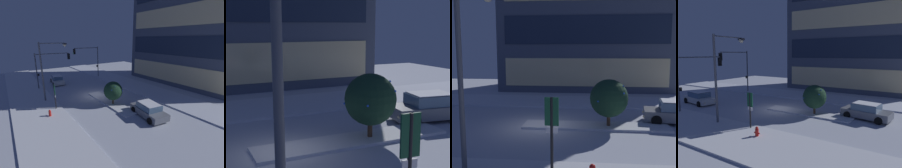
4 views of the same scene
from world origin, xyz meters
The scene contains 13 objects.
ground centered at (0.00, 0.00, 0.00)m, with size 52.00×52.00×0.00m, color silver.
curb_strip_near centered at (0.00, -8.04, 0.07)m, with size 52.00×5.20×0.14m, color silver.
curb_strip_far centered at (0.00, 8.04, 0.07)m, with size 52.00×5.20×0.14m, color silver.
median_strip centered at (3.46, 0.22, 0.07)m, with size 9.00×1.80×0.14m, color silver.
office_tower_main centered at (2.64, 18.63, 13.76)m, with size 19.72×10.88×27.51m.
car_near centered at (-9.76, -2.68, 0.71)m, with size 4.89×2.47×1.49m.
car_far centered at (8.86, 1.60, 0.71)m, with size 4.63×2.65×1.49m.
traffic_light_corner_near_left centered at (-8.00, -3.94, 4.10)m, with size 0.32×5.80×5.84m.
traffic_light_corner_far_left centered at (-10.15, 4.17, 4.45)m, with size 0.32×5.49×6.43m.
street_lamp_arched centered at (-1.80, -5.60, 5.01)m, with size 0.56×3.51×7.63m.
fire_hydrant centered at (3.17, -7.20, 0.41)m, with size 0.48×0.26×0.84m.
parking_info_sign centered at (1.59, -6.12, 1.91)m, with size 0.55×0.12×2.99m.
decorated_tree_median centered at (4.24, 0.18, 1.85)m, with size 2.32×2.32×3.01m.
Camera 1 is at (19.45, -10.41, 8.05)m, focal length 25.46 mm.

